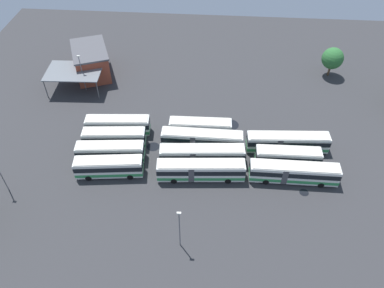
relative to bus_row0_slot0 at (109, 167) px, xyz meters
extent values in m
plane|color=#333335|center=(14.18, 5.56, -1.81)|extent=(106.77, 106.77, 0.00)
cube|color=silver|center=(-0.01, 0.00, -0.02)|extent=(10.86, 3.60, 2.99)
cube|color=beige|center=(-0.01, 0.00, 1.54)|extent=(10.41, 3.36, 0.14)
cube|color=black|center=(-0.01, 0.00, 0.46)|extent=(10.91, 3.65, 0.96)
cube|color=#2D8C4C|center=(-0.01, 0.00, -0.86)|extent=(10.91, 3.65, 0.60)
cube|color=black|center=(5.30, 0.60, 0.56)|extent=(0.28, 1.98, 1.10)
cylinder|color=black|center=(3.15, 1.48, -1.31)|extent=(1.03, 0.41, 1.00)
cylinder|color=black|center=(3.40, -0.74, -1.31)|extent=(1.03, 0.41, 1.00)
cylinder|color=black|center=(-3.41, 0.73, -1.31)|extent=(1.03, 0.41, 1.00)
cylinder|color=black|center=(-3.16, -1.48, -1.31)|extent=(1.03, 0.41, 1.00)
cube|color=silver|center=(-0.55, 3.32, -0.02)|extent=(11.23, 3.44, 2.99)
cube|color=beige|center=(-0.55, 3.32, 1.54)|extent=(10.77, 3.20, 0.14)
cube|color=black|center=(-0.55, 3.32, 0.46)|extent=(11.28, 3.48, 0.96)
cube|color=#2D8C4C|center=(-0.55, 3.32, -0.86)|extent=(11.28, 3.48, 0.60)
cube|color=black|center=(4.96, 3.84, 0.56)|extent=(0.24, 1.98, 1.10)
cylinder|color=black|center=(2.76, 4.75, -1.31)|extent=(1.02, 0.39, 1.00)
cylinder|color=black|center=(2.96, 2.53, -1.31)|extent=(1.02, 0.39, 1.00)
cylinder|color=black|center=(-4.06, 4.11, -1.31)|extent=(1.02, 0.39, 1.00)
cylinder|color=black|center=(-3.86, 1.90, -1.31)|extent=(1.02, 0.39, 1.00)
cube|color=silver|center=(-0.66, 6.73, -0.02)|extent=(10.76, 3.32, 2.99)
cube|color=beige|center=(-0.66, 6.73, 1.54)|extent=(10.32, 3.10, 0.14)
cube|color=black|center=(-0.66, 6.73, 0.46)|extent=(10.81, 3.37, 0.96)
cube|color=#2D8C4C|center=(-0.66, 6.73, -0.86)|extent=(10.81, 3.37, 0.60)
cube|color=black|center=(4.62, 7.19, 0.56)|extent=(0.23, 1.98, 1.10)
cylinder|color=black|center=(2.51, 8.12, -1.31)|extent=(1.02, 0.39, 1.00)
cylinder|color=black|center=(2.70, 5.90, -1.31)|extent=(1.02, 0.39, 1.00)
cylinder|color=black|center=(-4.03, 7.56, -1.31)|extent=(1.02, 0.39, 1.00)
cylinder|color=black|center=(-3.84, 5.34, -1.31)|extent=(1.02, 0.39, 1.00)
cube|color=silver|center=(-0.77, 10.00, -0.02)|extent=(11.35, 3.24, 2.99)
cube|color=beige|center=(-0.77, 10.00, 1.54)|extent=(10.89, 3.01, 0.14)
cube|color=black|center=(-0.77, 10.00, 0.46)|extent=(11.41, 3.28, 0.96)
cube|color=#2D8C4C|center=(-0.77, 10.00, -0.86)|extent=(11.41, 3.28, 0.60)
cube|color=black|center=(4.83, 10.41, 0.56)|extent=(0.21, 1.98, 1.10)
cylinder|color=black|center=(2.61, 11.37, -1.31)|extent=(1.02, 0.37, 1.00)
cylinder|color=black|center=(2.78, 9.14, -1.31)|extent=(1.02, 0.37, 1.00)
cylinder|color=black|center=(-4.31, 10.85, -1.31)|extent=(1.02, 0.37, 1.00)
cylinder|color=black|center=(-4.15, 8.63, -1.31)|extent=(1.02, 0.37, 1.00)
cube|color=silver|center=(14.62, 0.42, -0.02)|extent=(13.91, 3.50, 2.99)
cube|color=beige|center=(14.62, 0.42, 1.54)|extent=(13.35, 3.26, 0.14)
cube|color=black|center=(14.62, 0.42, 0.46)|extent=(13.98, 3.54, 0.96)
cube|color=#2D8C4C|center=(14.62, 0.42, -0.86)|extent=(13.98, 3.54, 0.60)
cube|color=black|center=(21.49, 0.96, 0.56)|extent=(0.22, 1.98, 1.10)
cube|color=#47474C|center=(13.11, 0.30, -0.02)|extent=(1.09, 2.53, 2.87)
cylinder|color=black|center=(18.78, 1.87, -1.31)|extent=(1.02, 0.38, 1.00)
cylinder|color=black|center=(18.96, -0.35, -1.31)|extent=(1.02, 0.38, 1.00)
cylinder|color=black|center=(10.27, 1.19, -1.31)|extent=(1.02, 0.38, 1.00)
cylinder|color=black|center=(10.45, -1.03, -1.31)|extent=(1.02, 0.38, 1.00)
cube|color=silver|center=(14.60, 3.78, -0.02)|extent=(13.91, 3.53, 2.99)
cube|color=beige|center=(14.60, 3.78, 1.54)|extent=(13.35, 3.29, 0.14)
cube|color=black|center=(14.60, 3.78, 0.46)|extent=(13.99, 3.57, 0.96)
cube|color=#2D8C4C|center=(14.60, 3.78, -0.86)|extent=(13.99, 3.57, 0.60)
cube|color=black|center=(21.47, 4.34, 0.56)|extent=(0.22, 1.98, 1.10)
cube|color=#47474C|center=(13.09, 3.66, -0.02)|extent=(1.10, 2.53, 2.87)
cylinder|color=black|center=(18.76, 5.24, -1.31)|extent=(1.02, 0.38, 1.00)
cylinder|color=black|center=(18.94, 3.02, -1.31)|extent=(1.02, 0.38, 1.00)
cylinder|color=black|center=(10.26, 4.55, -1.31)|extent=(1.02, 0.38, 1.00)
cylinder|color=black|center=(10.44, 2.32, -1.31)|extent=(1.02, 0.38, 1.00)
cube|color=silver|center=(14.37, 7.44, -0.02)|extent=(13.78, 2.54, 2.99)
cube|color=beige|center=(14.37, 7.44, 1.54)|extent=(13.23, 2.34, 0.14)
cube|color=black|center=(14.37, 7.44, 0.46)|extent=(13.85, 2.58, 0.96)
cube|color=#2D8C4C|center=(14.37, 7.44, -0.86)|extent=(13.85, 2.58, 0.60)
cube|color=black|center=(21.26, 7.38, 0.56)|extent=(0.08, 1.99, 1.10)
cube|color=#47474C|center=(12.85, 7.46, -0.02)|extent=(0.92, 2.48, 2.87)
cylinder|color=black|center=(18.64, 8.52, -1.31)|extent=(1.00, 0.31, 1.00)
cylinder|color=black|center=(18.63, 6.29, -1.31)|extent=(1.00, 0.31, 1.00)
cylinder|color=black|center=(10.11, 8.60, -1.31)|extent=(1.00, 0.31, 1.00)
cylinder|color=black|center=(10.09, 6.37, -1.31)|extent=(1.00, 0.31, 1.00)
cube|color=silver|center=(13.90, 10.41, -0.02)|extent=(10.90, 2.63, 2.99)
cube|color=beige|center=(13.90, 10.41, 1.54)|extent=(10.47, 2.43, 0.14)
cube|color=black|center=(13.90, 10.41, 0.46)|extent=(10.96, 2.67, 0.96)
cube|color=#2D8C4C|center=(13.90, 10.41, -0.86)|extent=(10.96, 2.67, 0.60)
cube|color=black|center=(19.34, 10.51, 0.56)|extent=(0.10, 1.99, 1.10)
cylinder|color=black|center=(17.24, 11.58, -1.31)|extent=(1.01, 0.32, 1.00)
cylinder|color=black|center=(17.29, 9.36, -1.31)|extent=(1.01, 0.32, 1.00)
cylinder|color=black|center=(10.51, 11.46, -1.31)|extent=(1.01, 0.32, 1.00)
cylinder|color=black|center=(10.55, 9.23, -1.31)|extent=(1.01, 0.32, 1.00)
cube|color=silver|center=(29.17, 1.04, -0.02)|extent=(13.76, 2.42, 2.99)
cube|color=beige|center=(29.17, 1.04, 1.54)|extent=(13.21, 2.23, 0.14)
cube|color=black|center=(29.17, 1.04, 0.46)|extent=(13.83, 2.46, 0.96)
cube|color=#2D8C4C|center=(29.17, 1.04, -0.86)|extent=(13.83, 2.46, 0.60)
cube|color=black|center=(36.07, 1.03, 0.56)|extent=(0.06, 1.99, 1.10)
cube|color=#47474C|center=(27.66, 1.04, -0.02)|extent=(0.90, 2.47, 2.87)
cylinder|color=black|center=(33.44, 2.15, -1.31)|extent=(1.00, 0.30, 1.00)
cylinder|color=black|center=(33.44, -0.08, -1.31)|extent=(1.00, 0.30, 1.00)
cylinder|color=black|center=(24.90, 2.15, -1.31)|extent=(1.00, 0.30, 1.00)
cylinder|color=black|center=(24.90, -0.08, -1.31)|extent=(1.00, 0.30, 1.00)
cube|color=silver|center=(28.58, 4.37, -0.02)|extent=(10.46, 2.62, 2.99)
cube|color=beige|center=(28.58, 4.37, 1.54)|extent=(10.04, 2.42, 0.14)
cube|color=black|center=(28.58, 4.37, 0.46)|extent=(10.51, 2.66, 0.96)
cube|color=#2D8C4C|center=(28.58, 4.37, -0.86)|extent=(10.51, 2.66, 0.60)
cube|color=black|center=(33.79, 4.47, 0.56)|extent=(0.10, 1.99, 1.10)
cylinder|color=black|center=(31.78, 5.54, -1.31)|extent=(1.01, 0.32, 1.00)
cylinder|color=black|center=(31.83, 3.31, -1.31)|extent=(1.01, 0.32, 1.00)
cylinder|color=black|center=(25.33, 5.42, -1.31)|extent=(1.01, 0.32, 1.00)
cylinder|color=black|center=(25.37, 3.19, -1.31)|extent=(1.01, 0.32, 1.00)
cube|color=silver|center=(28.90, 7.92, -0.02)|extent=(13.89, 3.29, 2.99)
cube|color=beige|center=(28.90, 7.92, 1.54)|extent=(13.33, 3.06, 0.14)
cube|color=black|center=(28.90, 7.92, 0.46)|extent=(13.96, 3.33, 0.96)
cube|color=#2D8C4C|center=(28.90, 7.92, -0.86)|extent=(13.96, 3.33, 0.60)
cube|color=black|center=(35.78, 8.36, 0.56)|extent=(0.19, 1.99, 1.10)
cube|color=#47474C|center=(27.39, 7.83, -0.02)|extent=(1.06, 2.52, 2.87)
cylinder|color=black|center=(33.09, 9.31, -1.31)|extent=(1.02, 0.36, 1.00)
cylinder|color=black|center=(33.23, 7.08, -1.31)|extent=(1.02, 0.36, 1.00)
cylinder|color=black|center=(24.57, 8.76, -1.31)|extent=(1.02, 0.36, 1.00)
cylinder|color=black|center=(24.71, 6.54, -1.31)|extent=(1.02, 0.36, 1.00)
cube|color=#99422D|center=(-10.48, 28.50, 1.01)|extent=(9.83, 11.82, 5.64)
cube|color=#4C4C51|center=(-10.48, 28.50, 4.01)|extent=(10.42, 12.53, 0.36)
cube|color=black|center=(-12.36, 33.21, -0.71)|extent=(1.69, 0.72, 2.20)
cube|color=slate|center=(-12.31, 22.96, 2.26)|extent=(11.29, 7.95, 0.20)
cylinder|color=#59595B|center=(-7.29, 26.63, 0.17)|extent=(0.20, 0.20, 3.97)
cylinder|color=#59595B|center=(-6.98, 19.77, 0.17)|extent=(0.20, 0.20, 3.97)
cylinder|color=#59595B|center=(-17.64, 26.16, 0.17)|extent=(0.20, 0.20, 3.97)
cylinder|color=#59595B|center=(-17.33, 19.30, 0.17)|extent=(0.20, 0.20, 3.97)
cylinder|color=slate|center=(-10.46, 22.50, 2.03)|extent=(0.16, 0.16, 7.68)
cube|color=silver|center=(-10.46, 22.50, 6.05)|extent=(0.56, 0.28, 0.20)
cylinder|color=slate|center=(-15.20, -4.30, 2.11)|extent=(0.16, 0.16, 7.84)
cylinder|color=slate|center=(12.54, -11.94, 1.78)|extent=(0.16, 0.16, 7.20)
cube|color=silver|center=(12.54, -11.94, 5.56)|extent=(0.56, 0.28, 0.20)
cylinder|color=brown|center=(40.31, 31.80, -0.70)|extent=(0.44, 0.44, 2.23)
sphere|color=#2D6B33|center=(40.31, 31.80, 2.33)|extent=(4.49, 4.49, 4.49)
cylinder|color=black|center=(19.32, 13.70, -1.81)|extent=(3.12, 3.12, 0.01)
cylinder|color=black|center=(28.19, 11.52, -1.81)|extent=(1.88, 1.88, 0.01)
cylinder|color=black|center=(5.91, 6.85, -1.81)|extent=(2.21, 2.21, 0.01)
cylinder|color=black|center=(30.78, -1.38, -1.81)|extent=(1.46, 1.46, 0.01)
camera|label=1|loc=(16.28, -39.20, 44.09)|focal=35.17mm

